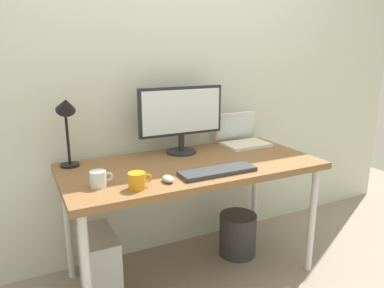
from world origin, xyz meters
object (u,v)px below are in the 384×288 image
Objects in this scene: laptop at (242,136)px; desk_lamp at (66,116)px; keyboard at (218,171)px; computer_tower at (100,267)px; desk at (192,173)px; monitor at (181,115)px; wastebasket at (238,234)px; mouse at (168,179)px; glass_cup at (99,179)px; coffee_mug at (137,181)px.

desk_lamp reaches higher than laptop.
computer_tower is at bearing 159.56° from keyboard.
desk is at bearing -0.76° from computer_tower.
desk is at bearing -99.60° from monitor.
laptop is at bearing 54.62° from wastebasket.
mouse is at bearing -122.10° from monitor.
laptop is at bearing 19.34° from glass_cup.
desk_lamp is (-1.20, -0.02, 0.25)m from laptop.
coffee_mug is (-0.43, -0.25, 0.10)m from desk.
mouse is at bearing 6.13° from coffee_mug.
desk is 0.40m from monitor.
desk_lamp reaches higher than wastebasket.
laptop is 0.73× the size of keyboard.
glass_cup is 0.28× the size of computer_tower.
desk is 0.51m from coffee_mug.
desk_lamp is at bearing -179.12° from laptop.
monitor is 6.44× the size of mouse.
mouse is 0.95m from wastebasket.
computer_tower reaches higher than wastebasket.
mouse is at bearing -48.49° from desk_lamp.
desk_lamp is at bearing 170.82° from wastebasket.
glass_cup reaches higher than keyboard.
desk is at bearing -154.25° from laptop.
wastebasket is at bearing 9.38° from desk.
coffee_mug is (-0.47, -0.49, -0.21)m from monitor.
desk_lamp is 0.47m from glass_cup.
monitor reaches higher than desk_lamp.
glass_cup reaches higher than mouse.
keyboard is at bearing 2.66° from coffee_mug.
glass_cup is 0.39× the size of wastebasket.
laptop reaches higher than mouse.
computer_tower is at bearing 144.41° from mouse.
wastebasket is at bearing -125.38° from laptop.
laptop is 3.56× the size of mouse.
coffee_mug is at bearing -177.34° from keyboard.
laptop is 1.07× the size of wastebasket.
coffee_mug is at bearing -149.50° from desk.
mouse is at bearing -155.36° from wastebasket.
laptop reaches higher than coffee_mug.
keyboard is (0.05, -0.23, 0.07)m from desk.
wastebasket is at bearing 21.06° from coffee_mug.
desk is 0.35m from mouse.
mouse is 0.74× the size of coffee_mug.
mouse is at bearing -35.59° from computer_tower.
laptop is 0.93m from mouse.
desk_lamp is at bearing 146.91° from keyboard.
desk_lamp is 4.82× the size of mouse.
keyboard is 0.47m from coffee_mug.
mouse is (0.42, -0.47, -0.29)m from desk_lamp.
keyboard is 0.88m from computer_tower.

